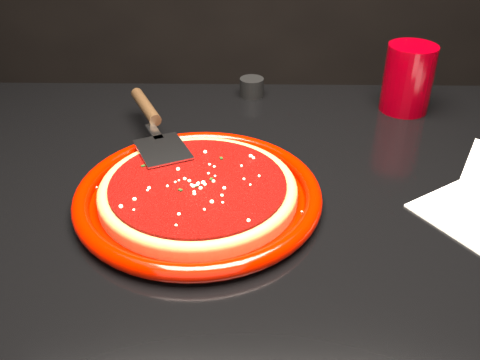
# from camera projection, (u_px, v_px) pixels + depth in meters

# --- Properties ---
(table) EXTENTS (1.20, 0.80, 0.75)m
(table) POSITION_uv_depth(u_px,v_px,m) (267.00, 350.00, 1.02)
(table) COLOR black
(table) RESTS_ON floor
(plate) EXTENTS (0.43, 0.43, 0.03)m
(plate) POSITION_uv_depth(u_px,v_px,m) (198.00, 195.00, 0.77)
(plate) COLOR #850700
(plate) RESTS_ON table
(pizza_crust) EXTENTS (0.35, 0.35, 0.01)m
(pizza_crust) POSITION_uv_depth(u_px,v_px,m) (198.00, 192.00, 0.77)
(pizza_crust) COLOR brown
(pizza_crust) RESTS_ON plate
(pizza_crust_rim) EXTENTS (0.35, 0.35, 0.02)m
(pizza_crust_rim) POSITION_uv_depth(u_px,v_px,m) (198.00, 188.00, 0.77)
(pizza_crust_rim) COLOR brown
(pizza_crust_rim) RESTS_ON plate
(pizza_sauce) EXTENTS (0.31, 0.31, 0.01)m
(pizza_sauce) POSITION_uv_depth(u_px,v_px,m) (198.00, 185.00, 0.77)
(pizza_sauce) COLOR #6B0604
(pizza_sauce) RESTS_ON plate
(parmesan_dusting) EXTENTS (0.25, 0.25, 0.01)m
(parmesan_dusting) POSITION_uv_depth(u_px,v_px,m) (198.00, 181.00, 0.76)
(parmesan_dusting) COLOR #F0E5BF
(parmesan_dusting) RESTS_ON plate
(basil_flecks) EXTENTS (0.23, 0.23, 0.00)m
(basil_flecks) POSITION_uv_depth(u_px,v_px,m) (198.00, 182.00, 0.76)
(basil_flecks) COLOR black
(basil_flecks) RESTS_ON plate
(pizza_server) EXTENTS (0.21, 0.32, 0.02)m
(pizza_server) POSITION_uv_depth(u_px,v_px,m) (154.00, 124.00, 0.90)
(pizza_server) COLOR silver
(pizza_server) RESTS_ON plate
(cup) EXTENTS (0.11, 0.11, 0.13)m
(cup) POSITION_uv_depth(u_px,v_px,m) (408.00, 78.00, 1.01)
(cup) COLOR #770008
(cup) RESTS_ON table
(ramekin) EXTENTS (0.06, 0.06, 0.04)m
(ramekin) POSITION_uv_depth(u_px,v_px,m) (252.00, 87.00, 1.09)
(ramekin) COLOR black
(ramekin) RESTS_ON table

